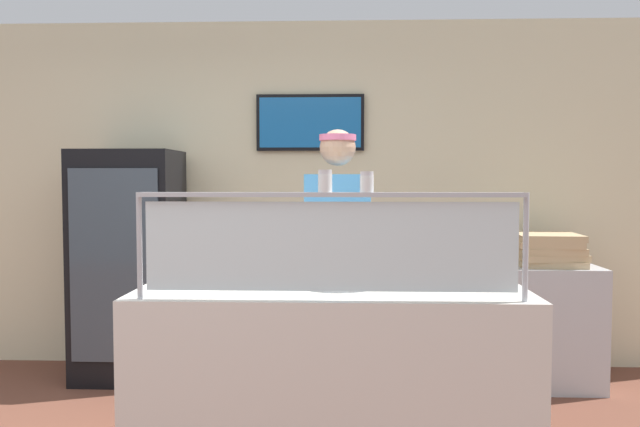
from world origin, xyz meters
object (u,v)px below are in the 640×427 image
pizza_server (337,279)px  pepper_flake_shaker (367,183)px  pizza_tray (338,283)px  pizza_box_stack (547,249)px  parmesan_shaker (325,182)px  worker_figure (338,259)px  drink_fridge (129,265)px

pizza_server → pepper_flake_shaker: (0.13, -0.35, 0.47)m
pizza_server → pepper_flake_shaker: size_ratio=3.13×
pizza_tray → pizza_box_stack: bearing=45.2°
pizza_tray → parmesan_shaker: size_ratio=4.15×
pizza_server → parmesan_shaker: bearing=-103.6°
pepper_flake_shaker → worker_figure: size_ratio=0.05×
pizza_box_stack → parmesan_shaker: bearing=-129.4°
pizza_server → drink_fridge: size_ratio=0.17×
parmesan_shaker → worker_figure: bearing=87.4°
pizza_server → parmesan_shaker: 0.59m
pizza_box_stack → drink_fridge: bearing=179.2°
worker_figure → drink_fridge: size_ratio=1.05×
pizza_tray → pepper_flake_shaker: bearing=-71.2°
parmesan_shaker → drink_fridge: (-1.51, 1.89, -0.62)m
pizza_box_stack → worker_figure: bearing=-149.7°
pizza_tray → worker_figure: size_ratio=0.23×
pizza_tray → worker_figure: (-0.01, 0.62, 0.04)m
parmesan_shaker → pepper_flake_shaker: 0.18m
pizza_server → pizza_box_stack: (1.47, 1.50, -0.02)m
worker_figure → drink_fridge: (-1.55, 0.90, -0.16)m
drink_fridge → pepper_flake_shaker: bearing=-48.3°
parmesan_shaker → pizza_box_stack: (1.52, 1.85, -0.49)m
parmesan_shaker → pepper_flake_shaker: (0.18, 0.00, -0.00)m
pepper_flake_shaker → pizza_box_stack: (1.34, 1.85, -0.48)m
pizza_tray → parmesan_shaker: bearing=-98.2°
pizza_server → pepper_flake_shaker: pepper_flake_shaker is taller
worker_figure → pizza_box_stack: (1.47, 0.86, -0.03)m
pepper_flake_shaker → worker_figure: 1.09m
drink_fridge → pizza_box_stack: (3.03, -0.04, 0.13)m
pizza_tray → pepper_flake_shaker: size_ratio=4.50×
parmesan_shaker → drink_fridge: 2.50m
pizza_server → pizza_box_stack: pizza_box_stack is taller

